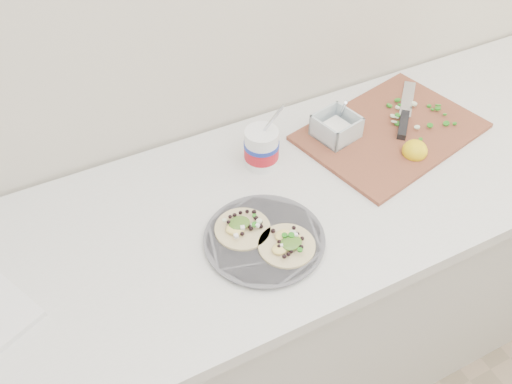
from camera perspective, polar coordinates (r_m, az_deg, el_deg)
name	(u,v)px	position (r m, az deg, el deg)	size (l,w,h in m)	color
counter	(253,308)	(1.75, -0.26, -11.48)	(2.44, 0.66, 0.90)	silver
taco_plate	(264,237)	(1.31, 0.84, -4.52)	(0.28, 0.28, 0.04)	#56555C
tub	(263,145)	(1.46, 0.68, 4.77)	(0.09, 0.09, 0.21)	white
cutboard	(386,128)	(1.63, 12.90, 6.30)	(0.55, 0.44, 0.08)	brown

